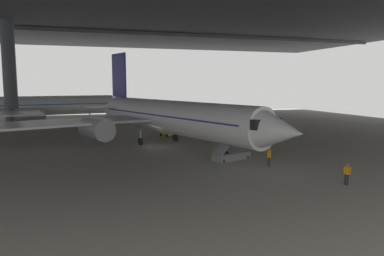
# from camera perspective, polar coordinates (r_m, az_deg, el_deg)

# --- Properties ---
(ground_plane) EXTENTS (110.00, 110.00, 0.00)m
(ground_plane) POSITION_cam_1_polar(r_m,az_deg,el_deg) (43.55, -5.06, -2.88)
(ground_plane) COLOR gray
(hangar_structure) EXTENTS (121.00, 99.00, 19.08)m
(hangar_structure) POSITION_cam_1_polar(r_m,az_deg,el_deg) (57.50, -8.47, 17.92)
(hangar_structure) COLOR #4C4F54
(hangar_structure) RESTS_ON ground_plane
(airplane_main) EXTENTS (37.26, 37.54, 12.01)m
(airplane_main) POSITION_cam_1_polar(r_m,az_deg,el_deg) (43.42, -3.90, 1.83)
(airplane_main) COLOR white
(airplane_main) RESTS_ON ground_plane
(boarding_stairs) EXTENTS (4.53, 2.74, 4.77)m
(boarding_stairs) POSITION_cam_1_polar(r_m,az_deg,el_deg) (35.81, 6.34, -3.84)
(boarding_stairs) COLOR slate
(boarding_stairs) RESTS_ON ground_plane
(crew_worker_near_nose) EXTENTS (0.36, 0.50, 1.64)m
(crew_worker_near_nose) POSITION_cam_1_polar(r_m,az_deg,el_deg) (28.97, 23.50, -6.58)
(crew_worker_near_nose) COLOR #232838
(crew_worker_near_nose) RESTS_ON ground_plane
(crew_worker_by_stairs) EXTENTS (0.46, 0.39, 1.74)m
(crew_worker_by_stairs) POSITION_cam_1_polar(r_m,az_deg,el_deg) (33.13, 12.21, -4.38)
(crew_worker_by_stairs) COLOR #232838
(crew_worker_by_stairs) RESTS_ON ground_plane
(airplane_distant) EXTENTS (35.65, 34.88, 11.24)m
(airplane_distant) POSITION_cam_1_polar(r_m,az_deg,el_deg) (73.22, -23.53, 3.24)
(airplane_distant) COLOR white
(airplane_distant) RESTS_ON ground_plane
(baggage_tug) EXTENTS (1.88, 2.47, 0.90)m
(baggage_tug) POSITION_cam_1_polar(r_m,az_deg,el_deg) (51.76, -3.94, -0.71)
(baggage_tug) COLOR yellow
(baggage_tug) RESTS_ON ground_plane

